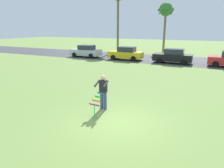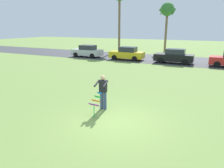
{
  "view_description": "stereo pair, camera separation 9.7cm",
  "coord_description": "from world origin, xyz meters",
  "views": [
    {
      "loc": [
        3.28,
        -7.55,
        3.97
      ],
      "look_at": [
        -1.18,
        1.97,
        1.05
      ],
      "focal_mm": 33.13,
      "sensor_mm": 36.0,
      "label": 1
    },
    {
      "loc": [
        3.37,
        -7.51,
        3.97
      ],
      "look_at": [
        -1.18,
        1.97,
        1.05
      ],
      "focal_mm": 33.13,
      "sensor_mm": 36.0,
      "label": 2
    }
  ],
  "objects": [
    {
      "name": "parked_car_silver",
      "position": [
        -11.79,
        16.31,
        0.77
      ],
      "size": [
        4.21,
        1.86,
        1.6
      ],
      "color": "silver",
      "rests_on": "ground"
    },
    {
      "name": "kite_held",
      "position": [
        -1.09,
        0.1,
        0.71
      ],
      "size": [
        0.52,
        0.65,
        1.08
      ],
      "color": "blue",
      "rests_on": "ground"
    },
    {
      "name": "ground_plane",
      "position": [
        0.0,
        0.0,
        0.0
      ],
      "size": [
        120.0,
        120.0,
        0.0
      ],
      "primitive_type": "plane",
      "color": "olive"
    },
    {
      "name": "parked_car_black",
      "position": [
        -0.36,
        16.31,
        0.77
      ],
      "size": [
        4.22,
        1.87,
        1.6
      ],
      "color": "black",
      "rests_on": "ground"
    },
    {
      "name": "person_kite_flyer",
      "position": [
        -1.18,
        0.95,
        0.95
      ],
      "size": [
        0.6,
        0.7,
        1.73
      ],
      "color": "#384772",
      "rests_on": "ground"
    },
    {
      "name": "parked_car_yellow",
      "position": [
        -6.03,
        16.31,
        0.77
      ],
      "size": [
        4.23,
        1.9,
        1.6
      ],
      "color": "yellow",
      "rests_on": "ground"
    },
    {
      "name": "palm_tree_right_near",
      "position": [
        -3.64,
        27.18,
        6.31
      ],
      "size": [
        2.58,
        2.71,
        7.67
      ],
      "color": "brown",
      "rests_on": "ground"
    },
    {
      "name": "road_strip",
      "position": [
        0.0,
        18.71,
        0.01
      ],
      "size": [
        120.0,
        8.0,
        0.01
      ],
      "primitive_type": "cube",
      "color": "#424247",
      "rests_on": "ground"
    }
  ]
}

